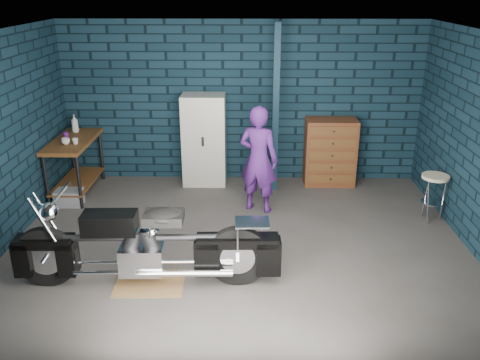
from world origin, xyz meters
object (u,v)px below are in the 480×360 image
(person, at_px, (258,159))
(storage_bin, at_px, (69,197))
(motorcycle, at_px, (147,240))
(locker, at_px, (204,140))
(workbench, at_px, (76,166))
(shop_stool, at_px, (432,198))
(tool_chest, at_px, (330,152))

(person, relative_size, storage_bin, 4.03)
(motorcycle, xyz_separation_m, locker, (0.38, 3.17, 0.21))
(workbench, distance_m, shop_stool, 5.54)
(person, height_order, shop_stool, person)
(storage_bin, distance_m, tool_chest, 4.30)
(motorcycle, distance_m, tool_chest, 4.04)
(tool_chest, distance_m, shop_stool, 1.92)
(storage_bin, bearing_deg, tool_chest, 13.25)
(locker, relative_size, tool_chest, 1.36)
(tool_chest, height_order, shop_stool, tool_chest)
(person, height_order, storage_bin, person)
(person, bearing_deg, tool_chest, -116.34)
(workbench, bearing_deg, shop_stool, -9.70)
(motorcycle, relative_size, tool_chest, 2.26)
(storage_bin, distance_m, locker, 2.35)
(motorcycle, bearing_deg, locker, 81.57)
(storage_bin, xyz_separation_m, tool_chest, (4.16, 0.98, 0.44))
(workbench, height_order, storage_bin, workbench)
(person, bearing_deg, storage_bin, 19.52)
(motorcycle, height_order, locker, locker)
(motorcycle, bearing_deg, tool_chest, 50.09)
(motorcycle, height_order, tool_chest, tool_chest)
(person, relative_size, shop_stool, 2.33)
(motorcycle, distance_m, person, 2.44)
(storage_bin, distance_m, shop_stool, 5.46)
(person, xyz_separation_m, tool_chest, (1.23, 1.10, -0.24))
(person, height_order, tool_chest, person)
(storage_bin, bearing_deg, locker, 25.70)
(person, xyz_separation_m, locker, (-0.90, 1.10, -0.04))
(storage_bin, height_order, locker, locker)
(workbench, xyz_separation_m, motorcycle, (1.68, -2.69, 0.11))
(storage_bin, bearing_deg, person, -2.33)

